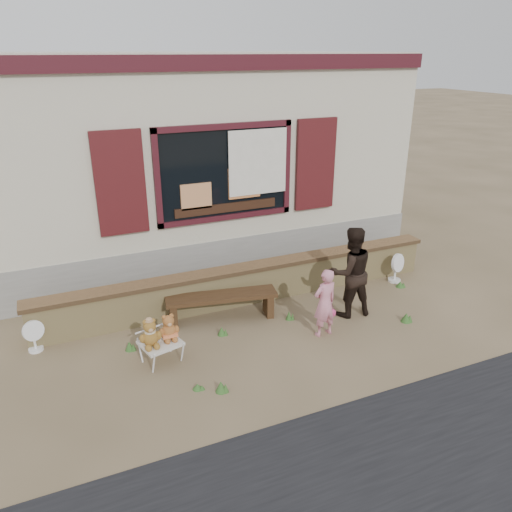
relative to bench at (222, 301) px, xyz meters
name	(u,v)px	position (x,y,z in m)	size (l,w,h in m)	color
ground	(271,328)	(0.61, -0.57, -0.33)	(80.00, 80.00, 0.00)	brown
shopfront	(185,151)	(0.61, 3.92, 1.67)	(8.04, 5.13, 4.00)	#A59D85
brick_wall	(247,283)	(0.61, 0.43, 0.01)	(7.10, 0.36, 0.67)	tan
bench	(222,301)	(0.00, 0.00, 0.00)	(1.80, 0.68, 0.45)	#362212
folding_chair	(161,344)	(-1.17, -0.77, -0.04)	(0.62, 0.58, 0.32)	beige
teddy_bear_left	(150,332)	(-1.31, -0.81, 0.20)	(0.30, 0.26, 0.41)	brown
teddy_bear_right	(168,326)	(-1.04, -0.74, 0.18)	(0.28, 0.25, 0.39)	brown
child	(325,303)	(1.27, -1.05, 0.21)	(0.40, 0.26, 1.09)	pink
adult	(351,272)	(1.97, -0.64, 0.43)	(0.74, 0.57, 1.51)	black
fan_left	(33,336)	(-2.79, 0.23, -0.08)	(0.32, 0.21, 0.50)	white
fan_right	(396,268)	(3.47, 0.06, -0.05)	(0.36, 0.24, 0.56)	white
grass_tufts	(296,327)	(0.93, -0.80, -0.26)	(5.09, 1.70, 0.16)	#345F26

